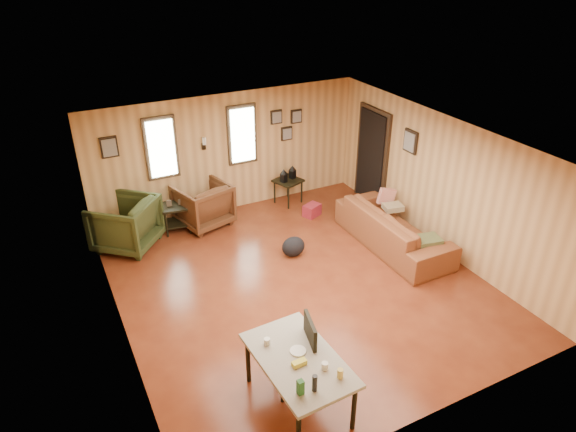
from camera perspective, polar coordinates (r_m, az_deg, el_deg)
name	(u,v)px	position (r m, az deg, el deg)	size (l,w,h in m)	color
room	(301,208)	(8.03, 1.48, 0.86)	(5.54, 6.04, 2.44)	brown
sofa	(394,222)	(9.33, 11.69, -0.71)	(2.43, 0.71, 0.95)	brown
recliner_brown	(203,202)	(9.97, -9.45, 1.49)	(0.92, 0.86, 0.94)	#502D18
recliner_green	(125,221)	(9.54, -17.63, -0.59)	(0.99, 0.93, 1.02)	#2E391A
end_table	(176,213)	(9.89, -12.29, 0.30)	(0.59, 0.55, 0.66)	black
side_table	(288,179)	(10.65, 0.01, 4.15)	(0.64, 0.64, 0.80)	black
cooler	(312,210)	(10.32, 2.67, 0.65)	(0.40, 0.35, 0.24)	maroon
backpack	(293,247)	(8.99, 0.59, -3.42)	(0.46, 0.38, 0.36)	black
sofa_pillows	(407,220)	(9.39, 13.11, -0.45)	(0.73, 1.83, 0.37)	#4E552F
dining_table	(299,363)	(6.09, 1.22, -16.02)	(0.91, 1.45, 0.93)	gray
dining_chair	(300,351)	(6.35, 1.36, -14.79)	(0.56, 0.56, 1.02)	#2E391A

